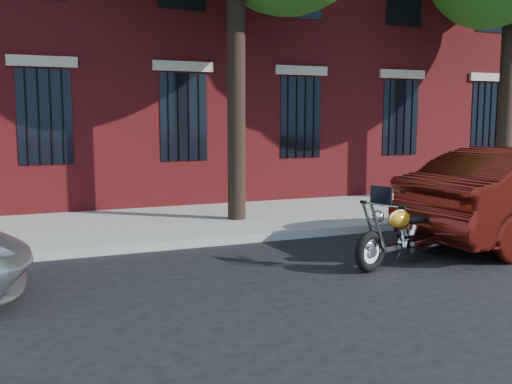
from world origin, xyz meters
name	(u,v)px	position (x,y,z in m)	size (l,w,h in m)	color
ground	(272,261)	(0.00, 0.00, 0.00)	(120.00, 120.00, 0.00)	black
curb	(240,239)	(0.00, 1.38, 0.07)	(40.00, 0.16, 0.15)	gray
sidewalk	(208,221)	(0.00, 3.26, 0.07)	(40.00, 3.60, 0.15)	gray
motorcycle	(411,235)	(1.94, -0.83, 0.41)	(2.38, 1.12, 1.21)	black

